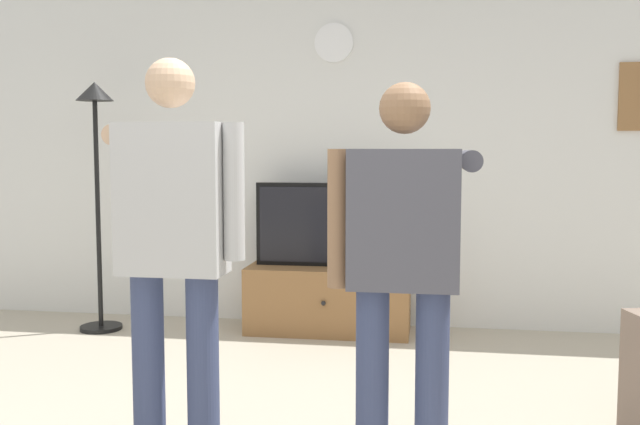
% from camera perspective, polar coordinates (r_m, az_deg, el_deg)
% --- Properties ---
extents(back_wall, '(6.40, 0.10, 2.70)m').
position_cam_1_polar(back_wall, '(5.60, 3.52, 4.65)').
color(back_wall, silver).
rests_on(back_wall, ground_plane).
extents(tv_stand, '(1.24, 0.48, 0.51)m').
position_cam_1_polar(tv_stand, '(5.40, 0.67, -7.10)').
color(tv_stand, olive).
rests_on(tv_stand, ground_plane).
extents(television, '(1.13, 0.07, 0.64)m').
position_cam_1_polar(television, '(5.35, 0.75, -1.00)').
color(television, black).
rests_on(television, tv_stand).
extents(wall_clock, '(0.30, 0.03, 0.30)m').
position_cam_1_polar(wall_clock, '(5.62, 1.14, 13.62)').
color(wall_clock, white).
extents(floor_lamp, '(0.32, 0.32, 1.91)m').
position_cam_1_polar(floor_lamp, '(5.62, -17.72, 4.55)').
color(floor_lamp, black).
rests_on(floor_lamp, ground_plane).
extents(person_standing_nearer_lamp, '(0.63, 0.78, 1.78)m').
position_cam_1_polar(person_standing_nearer_lamp, '(3.08, -11.77, -1.99)').
color(person_standing_nearer_lamp, '#384266').
rests_on(person_standing_nearer_lamp, ground_plane).
extents(person_standing_nearer_couch, '(0.63, 0.78, 1.67)m').
position_cam_1_polar(person_standing_nearer_couch, '(2.94, 6.80, -3.60)').
color(person_standing_nearer_couch, '#384266').
rests_on(person_standing_nearer_couch, ground_plane).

